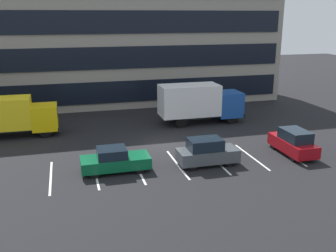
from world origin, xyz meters
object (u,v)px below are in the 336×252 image
Objects in this scene: box_truck_blue at (199,101)px; sedan_forest at (115,160)px; suv_charcoal at (207,152)px; box_truck_yellow_all at (12,115)px; suv_maroon at (293,142)px.

box_truck_blue reaches higher than sedan_forest.
suv_charcoal is at bearing -4.61° from sedan_forest.
sedan_forest is at bearing -133.92° from box_truck_blue.
box_truck_yellow_all reaches higher than suv_charcoal.
box_truck_blue is 10.65m from suv_charcoal.
suv_charcoal reaches higher than sedan_forest.
box_truck_yellow_all is at bearing 153.96° from suv_maroon.
box_truck_blue is 10.66m from suv_maroon.
sedan_forest is (-6.24, 0.50, -0.15)m from suv_charcoal.
suv_maroon reaches higher than sedan_forest.
suv_maroon is at bearing -68.97° from box_truck_blue.
suv_charcoal is at bearing -37.04° from box_truck_yellow_all.
sedan_forest is at bearing 175.39° from suv_charcoal.
box_truck_yellow_all is 16.95m from suv_charcoal.
suv_charcoal is at bearing -106.71° from box_truck_blue.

